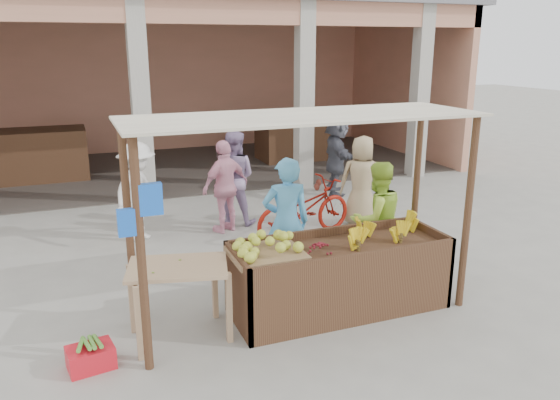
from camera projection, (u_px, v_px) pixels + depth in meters
name	position (u px, v px, depth m)	size (l,w,h in m)	color
ground	(301.00, 316.00, 6.52)	(60.00, 60.00, 0.00)	gray
market_building	(164.00, 62.00, 13.79)	(14.40, 6.40, 4.20)	tan
fruit_stall	(339.00, 279.00, 6.58)	(2.60, 0.95, 0.80)	#523620
stall_awning	(299.00, 152.00, 6.02)	(4.09, 1.35, 2.39)	#523620
banana_heap	(380.00, 233.00, 6.70)	(1.05, 0.57, 0.19)	yellow
melon_tray	(266.00, 248.00, 6.18)	(0.82, 0.71, 0.21)	#8F6F4A
berry_heap	(319.00, 247.00, 6.30)	(0.44, 0.36, 0.14)	maroon
side_table	(178.00, 278.00, 5.86)	(1.18, 0.92, 0.85)	#A38062
papaya_pile	(177.00, 256.00, 5.79)	(0.77, 0.44, 0.22)	#5C9531
red_crate	(91.00, 357.00, 5.44)	(0.44, 0.32, 0.23)	red
plantain_bundle	(89.00, 344.00, 5.40)	(0.36, 0.25, 0.07)	#579436
produce_sacks	(322.00, 174.00, 12.18)	(0.86, 0.81, 0.65)	maroon
vendor_blue	(286.00, 218.00, 7.16)	(0.70, 0.51, 1.86)	#51ADE6
vendor_green	(377.00, 216.00, 7.48)	(0.82, 0.47, 1.70)	#B3DE40
motorcycle	(304.00, 208.00, 9.07)	(1.95, 0.67, 1.02)	maroon
shopper_a	(138.00, 188.00, 8.82)	(1.13, 0.57, 1.76)	silver
shopper_b	(225.00, 184.00, 9.24)	(1.00, 0.53, 1.70)	pink
shopper_c	(362.00, 176.00, 9.59)	(0.86, 0.56, 1.78)	tan
shopper_d	(336.00, 152.00, 11.64)	(1.69, 0.69, 1.83)	#454650
shopper_f	(233.00, 173.00, 9.66)	(0.90, 0.52, 1.84)	#9880AA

